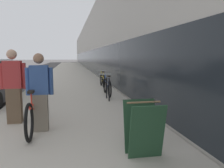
# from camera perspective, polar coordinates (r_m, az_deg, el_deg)

# --- Properties ---
(sidewalk_slab) EXTENTS (4.27, 70.00, 0.11)m
(sidewalk_slab) POSITION_cam_1_polar(r_m,az_deg,el_deg) (24.53, -10.87, 3.25)
(sidewalk_slab) COLOR #BCB5A5
(sidewalk_slab) RESTS_ON ground
(storefront_facade) EXTENTS (10.01, 70.00, 6.25)m
(storefront_facade) POSITION_cam_1_polar(r_m,az_deg,el_deg) (33.29, 1.58, 9.69)
(storefront_facade) COLOR #BCB7AD
(storefront_facade) RESTS_ON ground
(tandem_bicycle) EXTENTS (0.52, 2.67, 0.94)m
(tandem_bicycle) POSITION_cam_1_polar(r_m,az_deg,el_deg) (5.37, -19.11, -6.26)
(tandem_bicycle) COLOR black
(tandem_bicycle) RESTS_ON sidewalk_slab
(person_rider) EXTENTS (0.57, 0.22, 1.68)m
(person_rider) POSITION_cam_1_polar(r_m,az_deg,el_deg) (4.94, -18.31, -2.10)
(person_rider) COLOR #756B5B
(person_rider) RESTS_ON sidewalk_slab
(person_bystander) EXTENTS (0.60, 0.24, 1.78)m
(person_bystander) POSITION_cam_1_polar(r_m,az_deg,el_deg) (5.74, -24.35, -0.61)
(person_bystander) COLOR brown
(person_bystander) RESTS_ON sidewalk_slab
(bike_rack_hoop) EXTENTS (0.05, 0.60, 0.84)m
(bike_rack_hoop) POSITION_cam_1_polar(r_m,az_deg,el_deg) (8.11, -1.08, -0.54)
(bike_rack_hoop) COLOR black
(bike_rack_hoop) RESTS_ON sidewalk_slab
(cruiser_bike_nearest) EXTENTS (0.52, 1.81, 0.86)m
(cruiser_bike_nearest) POSITION_cam_1_polar(r_m,az_deg,el_deg) (9.05, -1.27, -0.67)
(cruiser_bike_nearest) COLOR black
(cruiser_bike_nearest) RESTS_ON sidewalk_slab
(cruiser_bike_middle) EXTENTS (0.52, 1.65, 0.85)m
(cruiser_bike_middle) POSITION_cam_1_polar(r_m,az_deg,el_deg) (11.54, -2.53, 1.03)
(cruiser_bike_middle) COLOR black
(cruiser_bike_middle) RESTS_ON sidewalk_slab
(sandwich_board_sign) EXTENTS (0.56, 0.56, 0.90)m
(sandwich_board_sign) POSITION_cam_1_polar(r_m,az_deg,el_deg) (3.66, 8.21, -11.38)
(sandwich_board_sign) COLOR #23472D
(sandwich_board_sign) RESTS_ON sidewalk_slab
(vintage_roadster_curbside) EXTENTS (1.82, 3.89, 0.99)m
(vintage_roadster_curbside) POSITION_cam_1_polar(r_m,az_deg,el_deg) (15.16, -23.15, 1.79)
(vintage_roadster_curbside) COLOR #4C5156
(vintage_roadster_curbside) RESTS_ON ground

